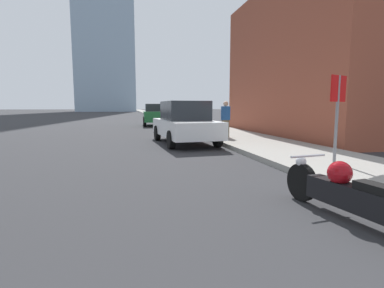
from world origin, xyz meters
name	(u,v)px	position (x,y,z in m)	size (l,w,h in m)	color
sidewalk	(167,118)	(5.17, 40.00, 0.07)	(3.06, 240.00, 0.15)	gray
brick_storefront	(363,64)	(12.27, 15.36, 3.68)	(10.73, 11.07, 7.35)	brown
motorcycle	(356,195)	(2.98, 4.77, 0.37)	(0.67, 2.65, 0.75)	black
parked_car_white	(185,123)	(2.42, 13.39, 0.84)	(2.17, 4.72, 1.69)	silver
parked_car_green	(156,115)	(2.37, 25.27, 0.86)	(2.06, 4.11, 1.70)	#1E6B33
stop_sign	(338,104)	(4.97, 7.77, 1.54)	(0.57, 0.26, 2.03)	slate
pedestrian	(226,119)	(4.38, 14.11, 0.94)	(0.36, 0.22, 1.56)	brown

